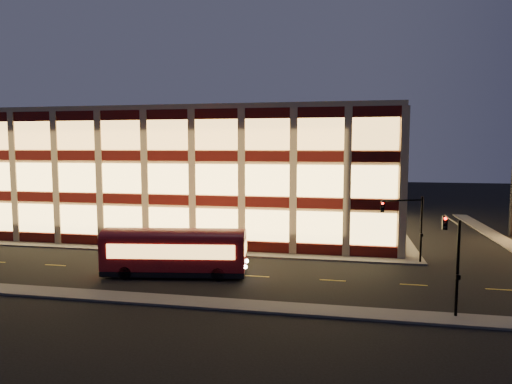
# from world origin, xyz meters

# --- Properties ---
(ground) EXTENTS (200.00, 200.00, 0.00)m
(ground) POSITION_xyz_m (0.00, 0.00, 0.00)
(ground) COLOR black
(ground) RESTS_ON ground
(sidewalk_office_south) EXTENTS (54.00, 2.00, 0.15)m
(sidewalk_office_south) POSITION_xyz_m (-3.00, 1.00, 0.07)
(sidewalk_office_south) COLOR #514F4C
(sidewalk_office_south) RESTS_ON ground
(sidewalk_office_east) EXTENTS (2.00, 30.00, 0.15)m
(sidewalk_office_east) POSITION_xyz_m (23.00, 17.00, 0.07)
(sidewalk_office_east) COLOR #514F4C
(sidewalk_office_east) RESTS_ON ground
(sidewalk_tower_west) EXTENTS (2.00, 30.00, 0.15)m
(sidewalk_tower_west) POSITION_xyz_m (34.00, 17.00, 0.07)
(sidewalk_tower_west) COLOR #514F4C
(sidewalk_tower_west) RESTS_ON ground
(sidewalk_near) EXTENTS (100.00, 2.00, 0.15)m
(sidewalk_near) POSITION_xyz_m (0.00, -13.00, 0.07)
(sidewalk_near) COLOR #514F4C
(sidewalk_near) RESTS_ON ground
(office_building) EXTENTS (50.45, 30.45, 14.50)m
(office_building) POSITION_xyz_m (-2.91, 16.91, 7.25)
(office_building) COLOR tan
(office_building) RESTS_ON ground
(traffic_signal_far) EXTENTS (3.79, 1.87, 6.00)m
(traffic_signal_far) POSITION_xyz_m (22.21, 0.24, 4.11)
(traffic_signal_far) COLOR black
(traffic_signal_far) RESTS_ON ground
(traffic_signal_near) EXTENTS (0.32, 4.45, 6.00)m
(traffic_signal_near) POSITION_xyz_m (23.50, -11.03, 4.13)
(traffic_signal_near) COLOR black
(traffic_signal_near) RESTS_ON ground
(trolley_bus) EXTENTS (11.66, 4.48, 3.85)m
(trolley_bus) POSITION_xyz_m (3.47, -7.01, 2.13)
(trolley_bus) COLOR maroon
(trolley_bus) RESTS_ON ground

